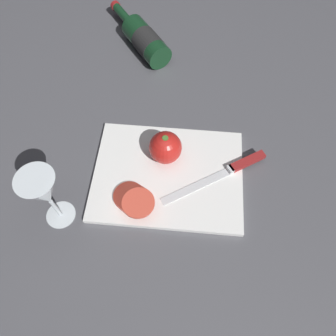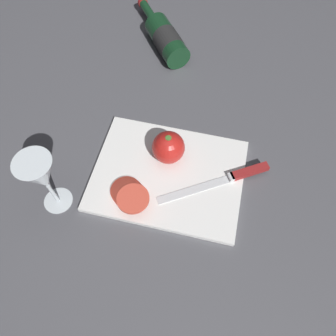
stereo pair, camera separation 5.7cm
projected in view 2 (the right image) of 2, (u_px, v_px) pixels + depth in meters
The scene contains 7 objects.
ground_plane at pixel (162, 183), 0.84m from camera, with size 3.00×3.00×0.00m, color #4C4C51.
cutting_board at pixel (168, 175), 0.84m from camera, with size 0.38×0.29×0.01m.
wine_bottle at pixel (166, 38), 1.05m from camera, with size 0.23×0.28×0.08m.
wine_glass at pixel (41, 177), 0.71m from camera, with size 0.08×0.08×0.19m.
whole_tomato at pixel (169, 147), 0.83m from camera, with size 0.08×0.08×0.09m.
knife at pixel (238, 175), 0.83m from camera, with size 0.26×0.18×0.01m.
tomato_slice_stack_near at pixel (129, 195), 0.79m from camera, with size 0.11×0.11×0.04m.
Camera 2 is at (0.10, -0.37, 0.75)m, focal length 35.00 mm.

